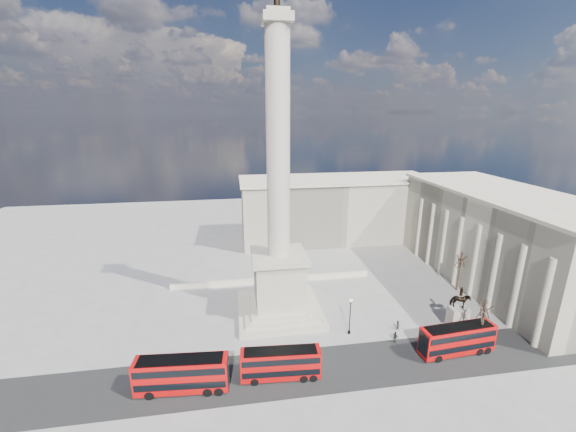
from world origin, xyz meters
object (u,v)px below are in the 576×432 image
(red_bus_d, at_px, (572,323))
(equestrian_statue, at_px, (458,315))
(pedestrian_walking, at_px, (464,330))
(red_bus_b, at_px, (281,363))
(victorian_lamp, at_px, (350,313))
(nelsons_column, at_px, (279,242))
(red_bus_c, at_px, (458,339))
(red_bus_a, at_px, (182,374))
(pedestrian_standing, at_px, (397,325))
(pedestrian_crossing, at_px, (395,337))

(red_bus_d, xyz_separation_m, equestrian_statue, (-15.71, 4.65, 0.06))
(equestrian_statue, bearing_deg, pedestrian_walking, -77.33)
(red_bus_b, bearing_deg, pedestrian_walking, 13.24)
(victorian_lamp, bearing_deg, red_bus_d, -10.44)
(nelsons_column, distance_m, red_bus_c, 29.72)
(victorian_lamp, bearing_deg, red_bus_a, -161.29)
(nelsons_column, relative_size, red_bus_c, 4.53)
(nelsons_column, height_order, red_bus_c, nelsons_column)
(red_bus_b, height_order, red_bus_d, red_bus_d)
(victorian_lamp, xyz_separation_m, pedestrian_standing, (7.88, -0.06, -2.80))
(red_bus_b, xyz_separation_m, pedestrian_standing, (19.61, 7.74, -1.42))
(pedestrian_crossing, bearing_deg, red_bus_a, 72.81)
(victorian_lamp, xyz_separation_m, equestrian_statue, (17.18, -1.41, -1.04))
(nelsons_column, distance_m, red_bus_d, 46.25)
(red_bus_c, height_order, pedestrian_crossing, red_bus_c)
(red_bus_d, bearing_deg, red_bus_b, 175.14)
(equestrian_statue, relative_size, pedestrian_standing, 4.86)
(nelsons_column, relative_size, victorian_lamp, 8.24)
(red_bus_a, bearing_deg, equestrian_statue, 13.58)
(red_bus_a, height_order, pedestrian_walking, red_bus_a)
(victorian_lamp, distance_m, pedestrian_walking, 17.96)
(red_bus_b, height_order, equestrian_statue, equestrian_statue)
(victorian_lamp, bearing_deg, equestrian_statue, -4.69)
(equestrian_statue, height_order, pedestrian_walking, equestrian_statue)
(red_bus_c, distance_m, red_bus_d, 19.30)
(pedestrian_walking, bearing_deg, pedestrian_standing, 161.57)
(red_bus_b, xyz_separation_m, equestrian_statue, (28.91, 6.39, 0.35))
(nelsons_column, xyz_separation_m, red_bus_d, (42.82, -14.00, -10.45))
(pedestrian_crossing, bearing_deg, red_bus_d, -122.78)
(equestrian_statue, distance_m, pedestrian_standing, 9.56)
(nelsons_column, height_order, equestrian_statue, nelsons_column)
(red_bus_d, relative_size, pedestrian_walking, 7.31)
(red_bus_a, bearing_deg, victorian_lamp, 23.03)
(pedestrian_standing, bearing_deg, red_bus_b, 9.40)
(red_bus_b, height_order, victorian_lamp, victorian_lamp)
(red_bus_d, relative_size, victorian_lamp, 1.95)
(red_bus_c, bearing_deg, pedestrian_crossing, 149.85)
(red_bus_c, height_order, pedestrian_walking, red_bus_c)
(red_bus_d, distance_m, pedestrian_crossing, 27.01)
(nelsons_column, height_order, red_bus_a, nelsons_column)
(nelsons_column, height_order, red_bus_d, nelsons_column)
(red_bus_d, bearing_deg, victorian_lamp, 162.47)
(nelsons_column, bearing_deg, red_bus_d, -18.11)
(red_bus_a, relative_size, pedestrian_walking, 7.08)
(red_bus_d, height_order, pedestrian_crossing, red_bus_d)
(red_bus_c, bearing_deg, red_bus_a, 177.67)
(red_bus_a, height_order, pedestrian_standing, red_bus_a)
(victorian_lamp, relative_size, equestrian_statue, 0.82)
(nelsons_column, height_order, red_bus_b, nelsons_column)
(red_bus_c, relative_size, pedestrian_walking, 6.81)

